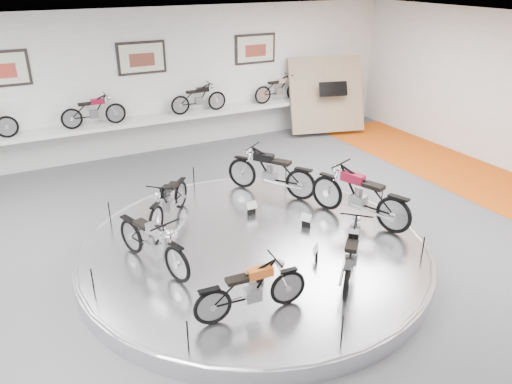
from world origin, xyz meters
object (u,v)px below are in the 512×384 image
shelf (150,121)px  bike_c (152,241)px  bike_a (271,171)px  bike_b (169,200)px  bike_e (352,251)px  bike_f (360,195)px  display_platform (255,251)px  bike_d (251,289)px

shelf → bike_c: bearing=-106.5°
bike_a → bike_b: bike_a is taller
bike_a → bike_c: (-3.22, -1.70, -0.05)m
bike_c → bike_e: bearing=38.9°
bike_f → display_platform: bearing=66.4°
bike_a → bike_c: 3.64m
bike_c → bike_f: 4.14m
shelf → bike_e: bearing=-83.4°
bike_d → bike_e: size_ratio=0.93×
bike_b → display_platform: bearing=75.3°
display_platform → bike_f: bearing=-3.0°
bike_a → bike_f: bearing=169.8°
bike_a → bike_e: (-0.44, -3.49, -0.06)m
bike_e → bike_f: bike_f is taller
bike_c → bike_b: bearing=134.0°
bike_c → bike_e: bike_c is taller
bike_b → bike_c: bike_c is taller
shelf → bike_b: size_ratio=7.24×
bike_b → bike_f: size_ratio=0.79×
bike_f → bike_a: bearing=4.4°
bike_b → bike_e: 3.85m
bike_e → bike_d: bearing=137.2°
shelf → bike_f: (2.28, -6.52, -0.14)m
shelf → bike_c: (-1.86, -6.26, -0.22)m
bike_f → bike_e: bearing=117.9°
bike_a → bike_c: bearing=82.6°
bike_b → bike_f: 3.79m
bike_e → bike_f: (1.35, 1.52, 0.09)m
bike_c → bike_f: bearing=67.9°
bike_d → bike_f: bike_f is taller
bike_d → bike_f: size_ratio=0.78×
display_platform → shelf: shelf is taller
bike_b → bike_d: 3.41m
bike_d → bike_f: (3.25, 1.64, 0.13)m
shelf → bike_e: bike_e is taller
bike_a → bike_f: size_ratio=0.95×
bike_a → bike_b: size_ratio=1.20×
bike_a → bike_b: (-2.43, -0.20, -0.09)m
bike_a → shelf: bearing=-18.6°
bike_e → bike_b: bearing=74.8°
bike_b → bike_e: (2.00, -3.29, 0.03)m
bike_b → bike_c: (-0.79, -1.50, 0.04)m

